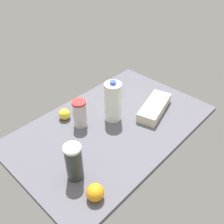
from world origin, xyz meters
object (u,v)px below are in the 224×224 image
(milk_jug, at_px, (113,102))
(lime_loose, at_px, (118,91))
(shaker_bottle, at_px, (74,162))
(egg_carton, at_px, (154,108))
(lime_by_jug, at_px, (77,109))
(orange_far_back, at_px, (95,192))
(tumbler_cup, at_px, (80,114))
(lemon_near_front, at_px, (64,114))

(milk_jug, xyz_separation_m, lime_loose, (-0.22, -0.15, -0.10))
(shaker_bottle, bearing_deg, egg_carton, -178.05)
(egg_carton, xyz_separation_m, lime_by_jug, (0.35, -0.35, -0.00))
(shaker_bottle, bearing_deg, lime_loose, -153.79)
(shaker_bottle, distance_m, orange_far_back, 0.17)
(tumbler_cup, xyz_separation_m, lemon_near_front, (0.03, -0.12, -0.05))
(lime_by_jug, bearing_deg, shaker_bottle, 48.50)
(orange_far_back, xyz_separation_m, lime_loose, (-0.68, -0.48, -0.01))
(lemon_near_front, height_order, lime_loose, lemon_near_front)
(orange_far_back, relative_size, lemon_near_front, 1.14)
(egg_carton, bearing_deg, lime_loose, -102.29)
(shaker_bottle, height_order, milk_jug, milk_jug)
(orange_far_back, relative_size, lime_loose, 1.33)
(lemon_near_front, relative_size, lime_loose, 1.17)
(orange_far_back, height_order, lemon_near_front, orange_far_back)
(egg_carton, height_order, lime_by_jug, egg_carton)
(shaker_bottle, bearing_deg, orange_far_back, 83.71)
(lime_loose, bearing_deg, orange_far_back, 35.31)
(tumbler_cup, bearing_deg, lime_loose, -171.59)
(shaker_bottle, xyz_separation_m, orange_far_back, (0.02, 0.15, -0.06))
(egg_carton, relative_size, lime_loose, 5.11)
(egg_carton, relative_size, lemon_near_front, 4.37)
(milk_jug, bearing_deg, shaker_bottle, 20.95)
(milk_jug, height_order, lime_by_jug, milk_jug)
(tumbler_cup, height_order, shaker_bottle, shaker_bottle)
(lemon_near_front, bearing_deg, lime_loose, 172.06)
(egg_carton, bearing_deg, tumbler_cup, -45.85)
(milk_jug, bearing_deg, lime_loose, -144.33)
(shaker_bottle, height_order, egg_carton, shaker_bottle)
(egg_carton, xyz_separation_m, lemon_near_front, (0.44, -0.36, 0.00))
(shaker_bottle, xyz_separation_m, lime_loose, (-0.66, -0.32, -0.07))
(lime_by_jug, bearing_deg, orange_far_back, 56.68)
(lime_by_jug, bearing_deg, lime_loose, 171.92)
(tumbler_cup, height_order, egg_carton, tumbler_cup)
(orange_far_back, bearing_deg, shaker_bottle, -96.29)
(tumbler_cup, relative_size, shaker_bottle, 0.86)
(egg_carton, bearing_deg, lime_by_jug, -60.37)
(orange_far_back, bearing_deg, milk_jug, -144.86)
(shaker_bottle, xyz_separation_m, egg_carton, (-0.67, -0.02, -0.07))
(tumbler_cup, xyz_separation_m, egg_carton, (-0.41, 0.24, -0.06))
(tumbler_cup, relative_size, orange_far_back, 2.15)
(tumbler_cup, distance_m, lemon_near_front, 0.13)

